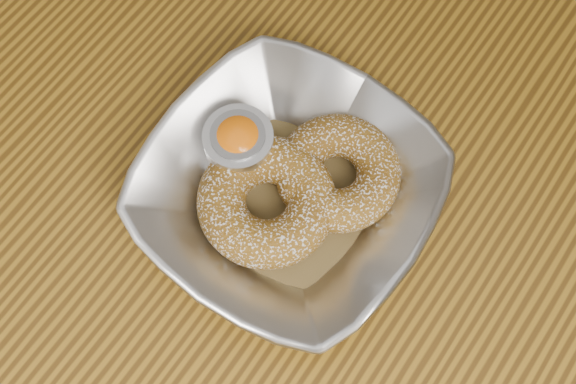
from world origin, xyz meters
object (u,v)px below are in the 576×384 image
Objects in this scene: table at (271,198)px; donut_front at (267,201)px; ramekin at (239,146)px; serving_bowl at (288,192)px; donut_back at (338,172)px.

table is 0.14m from donut_front.
table is at bearing 39.90° from ramekin.
ramekin is at bearing 151.39° from donut_front.
table is 0.14m from serving_bowl.
ramekin is (-0.06, 0.01, 0.01)m from serving_bowl.
donut_front reaches higher than donut_back.
donut_back is (0.02, 0.04, -0.00)m from serving_bowl.
donut_front is at bearing -28.61° from ramekin.
ramekin reaches higher than table.
serving_bowl is at bearing 60.24° from donut_front.
donut_front is at bearing -54.48° from table.
ramekin is (-0.05, 0.03, 0.01)m from donut_front.
serving_bowl is 4.03× the size of ramekin.
table is at bearing 148.66° from serving_bowl.
serving_bowl is at bearing -121.51° from donut_back.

